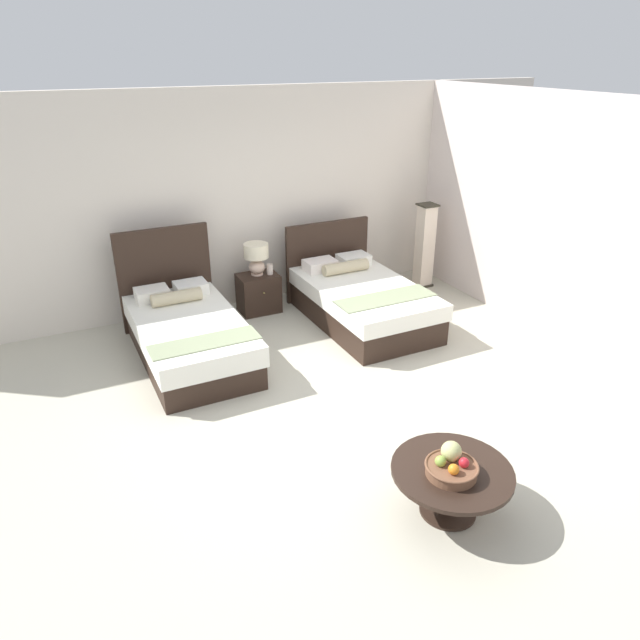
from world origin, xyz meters
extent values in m
cube|color=beige|center=(0.00, 0.00, -0.01)|extent=(9.64, 9.36, 0.02)
cube|color=silver|center=(0.00, 2.88, 1.41)|extent=(9.64, 0.12, 2.82)
cube|color=silver|center=(3.02, 0.40, 1.41)|extent=(0.12, 4.96, 2.82)
cube|color=black|center=(-1.12, 1.46, 0.14)|extent=(1.08, 2.01, 0.27)
cube|color=white|center=(-1.12, 1.46, 0.39)|extent=(1.12, 2.05, 0.23)
cube|color=black|center=(-1.13, 2.48, 0.64)|extent=(1.14, 0.07, 1.28)
cube|color=white|center=(-1.36, 2.19, 0.58)|extent=(0.39, 0.30, 0.14)
cube|color=white|center=(-0.90, 2.20, 0.58)|extent=(0.39, 0.30, 0.14)
cylinder|color=#C6B690|center=(-1.13, 1.95, 0.58)|extent=(0.59, 0.16, 0.15)
cube|color=gray|center=(-1.11, 0.82, 0.51)|extent=(1.12, 0.36, 0.01)
cube|color=black|center=(1.12, 1.46, 0.16)|extent=(1.18, 2.00, 0.32)
cube|color=white|center=(1.12, 1.46, 0.42)|extent=(1.22, 2.04, 0.20)
cube|color=black|center=(1.11, 2.48, 0.54)|extent=(1.24, 0.07, 1.09)
cube|color=white|center=(0.86, 2.19, 0.60)|extent=(0.42, 0.30, 0.14)
cube|color=white|center=(1.37, 2.19, 0.60)|extent=(0.42, 0.30, 0.14)
cylinder|color=#C6B690|center=(1.12, 1.95, 0.60)|extent=(0.64, 0.16, 0.15)
cube|color=gray|center=(1.13, 0.97, 0.53)|extent=(1.22, 0.41, 0.01)
cube|color=black|center=(0.05, 2.40, 0.26)|extent=(0.52, 0.40, 0.52)
sphere|color=tan|center=(0.05, 2.19, 0.34)|extent=(0.02, 0.02, 0.02)
cylinder|color=beige|center=(0.05, 2.42, 0.53)|extent=(0.16, 0.16, 0.02)
ellipsoid|color=beige|center=(0.05, 2.42, 0.62)|extent=(0.21, 0.21, 0.18)
cylinder|color=#99844C|center=(0.05, 2.42, 0.73)|extent=(0.02, 0.02, 0.04)
cylinder|color=#F3E7C3|center=(0.05, 2.42, 0.85)|extent=(0.32, 0.32, 0.18)
cylinder|color=beige|center=(0.20, 2.36, 0.58)|extent=(0.08, 0.08, 0.13)
torus|color=beige|center=(0.20, 2.36, 0.65)|extent=(0.08, 0.08, 0.01)
cylinder|color=black|center=(0.02, -1.78, 0.01)|extent=(0.43, 0.43, 0.02)
cylinder|color=black|center=(0.02, -1.78, 0.18)|extent=(0.11, 0.11, 0.37)
cylinder|color=black|center=(0.02, -1.78, 0.39)|extent=(0.91, 0.91, 0.04)
cylinder|color=brown|center=(-0.03, -1.83, 0.44)|extent=(0.37, 0.37, 0.08)
torus|color=brown|center=(-0.03, -1.83, 0.48)|extent=(0.39, 0.39, 0.02)
sphere|color=orange|center=(-0.07, -1.90, 0.52)|extent=(0.08, 0.08, 0.08)
sphere|color=red|center=(0.04, -1.87, 0.52)|extent=(0.08, 0.08, 0.08)
sphere|color=#C0C27A|center=(0.01, -1.75, 0.55)|extent=(0.15, 0.15, 0.15)
sphere|color=#8DAE44|center=(-0.10, -1.78, 0.52)|extent=(0.08, 0.08, 0.08)
cube|color=#302C21|center=(2.57, 2.23, 0.01)|extent=(0.25, 0.25, 0.03)
cube|color=#F1DCC4|center=(2.57, 2.23, 0.62)|extent=(0.21, 0.21, 1.17)
cube|color=#302C21|center=(2.57, 2.23, 1.22)|extent=(0.25, 0.25, 0.02)
camera|label=1|loc=(-2.37, -4.47, 3.23)|focal=32.90mm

